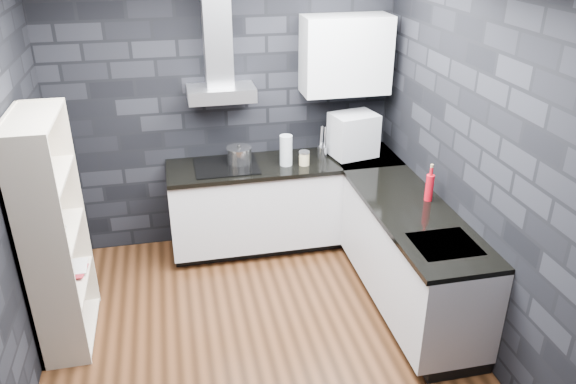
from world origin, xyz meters
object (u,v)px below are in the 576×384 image
object	(u,v)px
bookshelf	(54,235)
red_bottle	(429,188)
glass_vase	(286,150)
storage_jar	(304,159)
pot	(239,156)
utensil_crock	(322,152)
appliance_garage	(353,135)
fruit_bowl	(51,235)

from	to	relation	value
bookshelf	red_bottle	bearing A→B (deg)	10.28
glass_vase	storage_jar	size ratio (longest dim) A/B	2.45
glass_vase	bookshelf	xyz separation A→B (m)	(-1.92, -0.91, -0.14)
glass_vase	red_bottle	bearing A→B (deg)	-44.57
pot	utensil_crock	world-z (taller)	pot
glass_vase	bookshelf	distance (m)	2.13
appliance_garage	bookshelf	bearing A→B (deg)	-171.21
pot	utensil_crock	xyz separation A→B (m)	(0.79, -0.03, -0.02)
appliance_garage	storage_jar	bearing A→B (deg)	178.54
red_bottle	glass_vase	bearing A→B (deg)	135.43
pot	fruit_bowl	world-z (taller)	pot
pot	red_bottle	distance (m)	1.77
storage_jar	bookshelf	xyz separation A→B (m)	(-2.09, -0.87, -0.06)
glass_vase	storage_jar	distance (m)	0.19
pot	bookshelf	world-z (taller)	bookshelf
utensil_crock	bookshelf	size ratio (longest dim) A/B	0.06
utensil_crock	red_bottle	world-z (taller)	red_bottle
glass_vase	storage_jar	xyz separation A→B (m)	(0.17, -0.03, -0.08)
appliance_garage	red_bottle	distance (m)	1.07
red_bottle	bookshelf	bearing A→B (deg)	178.87
bookshelf	glass_vase	bearing A→B (deg)	36.68
red_bottle	pot	bearing A→B (deg)	142.19
bookshelf	fruit_bowl	xyz separation A→B (m)	(0.00, -0.07, 0.04)
utensil_crock	red_bottle	xyz separation A→B (m)	(0.61, -1.05, 0.05)
red_bottle	bookshelf	size ratio (longest dim) A/B	0.12
red_bottle	fruit_bowl	size ratio (longest dim) A/B	1.02
pot	appliance_garage	bearing A→B (deg)	-3.52
glass_vase	appliance_garage	world-z (taller)	appliance_garage
glass_vase	pot	bearing A→B (deg)	163.92
red_bottle	bookshelf	xyz separation A→B (m)	(-2.90, 0.06, -0.11)
glass_vase	red_bottle	distance (m)	1.37
appliance_garage	bookshelf	xyz separation A→B (m)	(-2.58, -0.96, -0.22)
glass_vase	storage_jar	world-z (taller)	glass_vase
fruit_bowl	red_bottle	bearing A→B (deg)	0.22
utensil_crock	bookshelf	world-z (taller)	bookshelf
appliance_garage	red_bottle	size ratio (longest dim) A/B	1.84
bookshelf	pot	bearing A→B (deg)	45.82
glass_vase	fruit_bowl	bearing A→B (deg)	-153.08
storage_jar	red_bottle	world-z (taller)	red_bottle
storage_jar	fruit_bowl	world-z (taller)	storage_jar
fruit_bowl	storage_jar	bearing A→B (deg)	24.27
red_bottle	fruit_bowl	distance (m)	2.90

